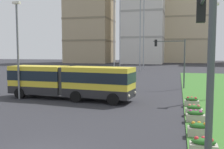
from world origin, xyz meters
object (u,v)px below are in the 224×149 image
at_px(articulated_bus, 70,81).
at_px(flower_planter_1, 199,129).
at_px(flower_planter_2, 195,116).
at_px(streetlight_left, 18,46).
at_px(apartment_tower_west, 90,10).
at_px(apartment_tower_centre, 186,8).
at_px(apartment_tower_westcentre, 144,2).
at_px(flower_planter_3, 194,110).
at_px(traffic_light_far_right, 174,55).
at_px(flower_planter_4, 192,102).
at_px(car_silver_hatch, 82,81).
at_px(traffic_light_near_right, 206,58).
at_px(flower_planter_0, 203,146).
at_px(streetlight_median, 213,47).

distance_m(articulated_bus, flower_planter_1, 13.39).
bearing_deg(flower_planter_2, streetlight_left, 164.52).
bearing_deg(articulated_bus, flower_planter_2, -26.57).
height_order(apartment_tower_west, apartment_tower_centre, apartment_tower_centre).
distance_m(articulated_bus, apartment_tower_westcentre, 80.96).
distance_m(articulated_bus, flower_planter_3, 11.29).
height_order(traffic_light_far_right, apartment_tower_west, apartment_tower_west).
xyz_separation_m(traffic_light_far_right, streetlight_left, (-13.54, -10.66, 0.84)).
bearing_deg(apartment_tower_centre, flower_planter_1, -90.92).
xyz_separation_m(flower_planter_1, flower_planter_4, (0.00, 7.42, 0.00)).
bearing_deg(car_silver_hatch, apartment_tower_westcentre, 91.33).
bearing_deg(car_silver_hatch, apartment_tower_centre, 80.33).
relative_size(flower_planter_3, traffic_light_near_right, 0.18).
relative_size(flower_planter_2, flower_planter_4, 1.00).
bearing_deg(apartment_tower_westcentre, flower_planter_3, -80.05).
distance_m(streetlight_left, apartment_tower_westcentre, 81.16).
bearing_deg(flower_planter_1, flower_planter_3, 90.00).
bearing_deg(traffic_light_far_right, apartment_tower_centre, 87.76).
relative_size(flower_planter_4, traffic_light_far_right, 0.19).
relative_size(articulated_bus, flower_planter_2, 10.88).
xyz_separation_m(car_silver_hatch, flower_planter_3, (12.70, -12.01, -0.33)).
relative_size(car_silver_hatch, flower_planter_2, 4.14).
relative_size(flower_planter_3, apartment_tower_centre, 0.02).
xyz_separation_m(apartment_tower_westcentre, apartment_tower_centre, (15.93, 14.51, -0.66)).
relative_size(flower_planter_0, traffic_light_near_right, 0.18).
bearing_deg(articulated_bus, flower_planter_0, -44.56).
relative_size(flower_planter_0, flower_planter_1, 1.00).
distance_m(flower_planter_2, apartment_tower_west, 94.28).
relative_size(traffic_light_far_right, apartment_tower_centre, 0.13).
relative_size(flower_planter_2, traffic_light_near_right, 0.18).
relative_size(articulated_bus, traffic_light_far_right, 2.07).
xyz_separation_m(car_silver_hatch, flower_planter_4, (12.70, -9.03, -0.33)).
bearing_deg(apartment_tower_west, car_silver_hatch, -71.26).
relative_size(streetlight_left, streetlight_median, 1.02).
relative_size(streetlight_left, apartment_tower_west, 0.21).
xyz_separation_m(flower_planter_0, apartment_tower_west, (-36.66, 89.44, 20.94)).
relative_size(car_silver_hatch, streetlight_median, 0.53).
bearing_deg(articulated_bus, apartment_tower_westcentre, 92.72).
bearing_deg(flower_planter_3, flower_planter_1, -90.00).
bearing_deg(traffic_light_near_right, flower_planter_4, 88.33).
bearing_deg(flower_planter_4, apartment_tower_centre, 89.00).
bearing_deg(traffic_light_far_right, streetlight_median, -61.78).
bearing_deg(apartment_tower_west, apartment_tower_westcentre, -2.80).
relative_size(traffic_light_near_right, apartment_tower_centre, 0.13).
bearing_deg(traffic_light_far_right, streetlight_left, -141.80).
bearing_deg(streetlight_left, traffic_light_near_right, -41.89).
bearing_deg(flower_planter_1, streetlight_median, 80.26).
height_order(flower_planter_4, apartment_tower_centre, apartment_tower_centre).
height_order(traffic_light_near_right, apartment_tower_centre, apartment_tower_centre).
height_order(flower_planter_4, streetlight_median, streetlight_median).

